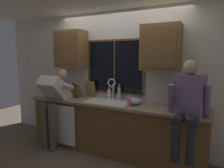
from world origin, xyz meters
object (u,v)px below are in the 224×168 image
(knife_block, at_px, (77,92))
(mixing_bowl, at_px, (134,101))
(person_sitting_on_counter, at_px, (188,103))
(bottle_tall_clear, at_px, (119,93))
(soap_dispenser, at_px, (129,102))
(cutting_board, at_px, (90,89))
(person_standing, at_px, (55,99))
(bottle_green_glass, at_px, (109,94))

(knife_block, xyz_separation_m, mixing_bowl, (1.20, -0.01, -0.05))
(person_sitting_on_counter, distance_m, bottle_tall_clear, 1.32)
(knife_block, distance_m, soap_dispenser, 1.19)
(mixing_bowl, distance_m, bottle_tall_clear, 0.40)
(cutting_board, distance_m, mixing_bowl, 1.01)
(person_standing, height_order, bottle_green_glass, person_standing)
(mixing_bowl, bearing_deg, soap_dispenser, -100.06)
(person_standing, relative_size, bottle_green_glass, 6.23)
(bottle_green_glass, bearing_deg, person_standing, -152.12)
(cutting_board, distance_m, bottle_tall_clear, 0.63)
(cutting_board, bearing_deg, bottle_green_glass, -2.08)
(soap_dispenser, bearing_deg, cutting_board, 160.23)
(person_standing, relative_size, person_sitting_on_counter, 1.18)
(cutting_board, bearing_deg, person_sitting_on_counter, -14.63)
(bottle_green_glass, bearing_deg, person_sitting_on_counter, -18.18)
(person_standing, xyz_separation_m, soap_dispenser, (1.44, 0.15, 0.05))
(person_sitting_on_counter, xyz_separation_m, mixing_bowl, (-0.88, 0.31, -0.13))
(person_sitting_on_counter, height_order, knife_block, person_sitting_on_counter)
(bottle_green_glass, bearing_deg, bottle_tall_clear, 2.73)
(person_standing, bearing_deg, knife_block, 50.99)
(knife_block, xyz_separation_m, bottle_tall_clear, (0.85, 0.16, 0.02))
(person_standing, distance_m, soap_dispenser, 1.45)
(cutting_board, relative_size, soap_dispenser, 1.78)
(bottle_green_glass, bearing_deg, soap_dispenser, -31.92)
(person_sitting_on_counter, bearing_deg, knife_block, 171.28)
(mixing_bowl, bearing_deg, bottle_tall_clear, 153.77)
(person_sitting_on_counter, xyz_separation_m, soap_dispenser, (-0.91, 0.14, -0.12))
(cutting_board, xyz_separation_m, soap_dispenser, (0.96, -0.35, -0.09))
(person_standing, bearing_deg, soap_dispenser, 6.01)
(knife_block, distance_m, bottle_tall_clear, 0.86)
(bottle_green_glass, bearing_deg, cutting_board, 177.92)
(knife_block, height_order, bottle_tall_clear, bottle_tall_clear)
(knife_block, xyz_separation_m, soap_dispenser, (1.17, -0.18, -0.04))
(person_sitting_on_counter, distance_m, cutting_board, 1.93)
(soap_dispenser, bearing_deg, knife_block, 171.43)
(person_sitting_on_counter, height_order, bottle_green_glass, person_sitting_on_counter)
(bottle_tall_clear, bearing_deg, mixing_bowl, -26.23)
(knife_block, bearing_deg, bottle_tall_clear, 10.87)
(person_standing, relative_size, knife_block, 4.62)
(person_standing, bearing_deg, cutting_board, 46.12)
(bottle_tall_clear, bearing_deg, knife_block, -169.13)
(cutting_board, bearing_deg, mixing_bowl, -10.38)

